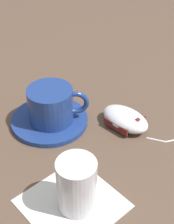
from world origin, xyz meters
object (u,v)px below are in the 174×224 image
Objects in this scene: drinking_glass at (77,185)px; coffee_cup at (52,105)px; computer_mouse at (125,119)px; saucer at (50,120)px.

coffee_cup is at bearing 147.38° from drinking_glass.
drinking_glass is (0.06, -0.20, 0.03)m from computer_mouse.
computer_mouse is at bearing 39.00° from coffee_cup.
saucer is 0.22m from drinking_glass.
coffee_cup is (0.01, 0.00, 0.04)m from saucer.
saucer is 0.04m from coffee_cup.
computer_mouse is at bearing 38.55° from saucer.
computer_mouse is 1.16× the size of drinking_glass.
computer_mouse is at bearing 107.07° from drinking_glass.
saucer is 1.73× the size of drinking_glass.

